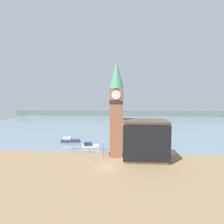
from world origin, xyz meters
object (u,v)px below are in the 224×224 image
at_px(pier_building, 145,140).
at_px(lamp_post, 103,146).
at_px(mooring_bollard_near, 109,153).
at_px(boat_near, 90,146).
at_px(clock_tower, 116,106).
at_px(boat_far, 70,140).

bearing_deg(pier_building, lamp_post, 176.21).
height_order(pier_building, lamp_post, pier_building).
bearing_deg(mooring_bollard_near, boat_near, 136.94).
bearing_deg(lamp_post, pier_building, -3.79).
distance_m(pier_building, lamp_post, 10.73).
height_order(clock_tower, pier_building, clock_tower).
relative_size(clock_tower, boat_far, 3.76).
bearing_deg(mooring_bollard_near, clock_tower, -22.93).
bearing_deg(lamp_post, boat_far, 132.89).
bearing_deg(mooring_bollard_near, lamp_post, -127.37).
distance_m(boat_far, mooring_bollard_near, 19.23).
relative_size(mooring_bollard_near, lamp_post, 0.15).
bearing_deg(clock_tower, boat_near, 140.75).
bearing_deg(clock_tower, pier_building, -14.05).
distance_m(pier_building, boat_far, 28.42).
distance_m(clock_tower, pier_building, 10.95).
height_order(clock_tower, boat_far, clock_tower).
distance_m(pier_building, mooring_bollard_near, 10.47).
xyz_separation_m(clock_tower, mooring_bollard_near, (-1.92, 0.81, -12.67)).
bearing_deg(mooring_bollard_near, pier_building, -16.01).
bearing_deg(boat_far, lamp_post, -55.28).
height_order(pier_building, boat_near, pier_building).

